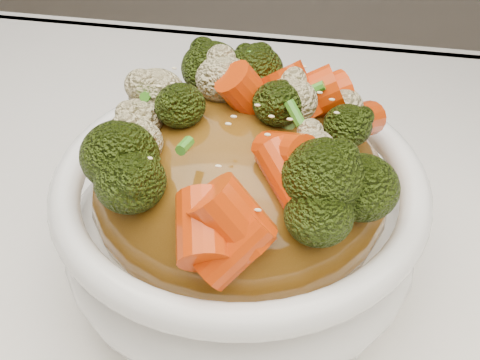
# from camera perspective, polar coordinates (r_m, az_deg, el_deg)

# --- Properties ---
(tablecloth) EXTENTS (1.20, 0.80, 0.04)m
(tablecloth) POSITION_cam_1_polar(r_m,az_deg,el_deg) (0.38, 1.67, -16.08)
(tablecloth) COLOR white
(tablecloth) RESTS_ON dining_table
(bowl) EXTENTS (0.30, 0.30, 0.09)m
(bowl) POSITION_cam_1_polar(r_m,az_deg,el_deg) (0.37, -0.00, -4.08)
(bowl) COLOR white
(bowl) RESTS_ON tablecloth
(sauce_base) EXTENTS (0.24, 0.24, 0.10)m
(sauce_base) POSITION_cam_1_polar(r_m,az_deg,el_deg) (0.34, 0.00, -0.40)
(sauce_base) COLOR brown
(sauce_base) RESTS_ON bowl
(carrots) EXTENTS (0.24, 0.24, 0.05)m
(carrots) POSITION_cam_1_polar(r_m,az_deg,el_deg) (0.31, 0.00, 8.91)
(carrots) COLOR #D83C07
(carrots) RESTS_ON sauce_base
(broccoli) EXTENTS (0.24, 0.24, 0.05)m
(broccoli) POSITION_cam_1_polar(r_m,az_deg,el_deg) (0.31, 0.00, 8.74)
(broccoli) COLOR black
(broccoli) RESTS_ON sauce_base
(cauliflower) EXTENTS (0.24, 0.24, 0.04)m
(cauliflower) POSITION_cam_1_polar(r_m,az_deg,el_deg) (0.31, 0.00, 8.41)
(cauliflower) COLOR beige
(cauliflower) RESTS_ON sauce_base
(scallions) EXTENTS (0.18, 0.18, 0.02)m
(scallions) POSITION_cam_1_polar(r_m,az_deg,el_deg) (0.31, 0.00, 9.07)
(scallions) COLOR #39841E
(scallions) RESTS_ON sauce_base
(sesame_seeds) EXTENTS (0.21, 0.21, 0.01)m
(sesame_seeds) POSITION_cam_1_polar(r_m,az_deg,el_deg) (0.31, -0.00, 9.07)
(sesame_seeds) COLOR beige
(sesame_seeds) RESTS_ON sauce_base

